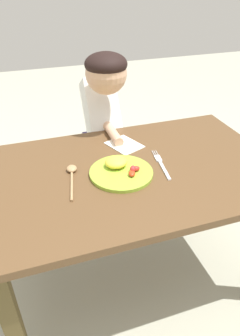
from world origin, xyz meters
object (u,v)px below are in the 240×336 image
plate (121,170)px  spoon (72,174)px  fork (161,164)px  person (102,129)px

plate → spoon: bearing=166.4°
fork → person: bearing=21.6°
spoon → fork: bearing=-85.2°
plate → fork: bearing=1.3°
plate → fork: plate is taller
plate → spoon: plate is taller
plate → fork: 0.18m
person → spoon: bearing=60.9°
plate → person: 0.50m
fork → spoon: bearing=91.6°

